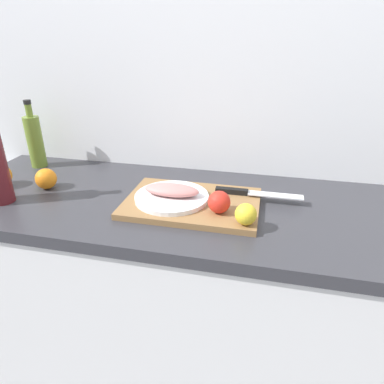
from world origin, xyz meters
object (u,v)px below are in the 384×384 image
at_px(white_plate, 172,197).
at_px(chef_knife, 247,193).
at_px(olive_oil_bottle, 35,140).
at_px(cutting_board, 192,203).
at_px(fish_fillet, 172,190).
at_px(orange_0, 0,176).
at_px(lemon_0, 246,214).

relative_size(white_plate, chef_knife, 0.84).
relative_size(chef_knife, olive_oil_bottle, 1.05).
height_order(cutting_board, fish_fillet, fish_fillet).
xyz_separation_m(olive_oil_bottle, orange_0, (-0.01, -0.22, -0.07)).
height_order(fish_fillet, olive_oil_bottle, olive_oil_bottle).
relative_size(olive_oil_bottle, orange_0, 3.35).
relative_size(white_plate, lemon_0, 3.85).
height_order(fish_fillet, lemon_0, lemon_0).
xyz_separation_m(cutting_board, chef_knife, (0.17, 0.08, 0.02)).
bearing_deg(chef_knife, cutting_board, -154.67).
xyz_separation_m(fish_fillet, chef_knife, (0.24, 0.09, -0.02)).
xyz_separation_m(cutting_board, white_plate, (-0.07, -0.01, 0.02)).
bearing_deg(lemon_0, orange_0, 172.92).
distance_m(lemon_0, olive_oil_bottle, 0.96).
height_order(chef_knife, lemon_0, lemon_0).
bearing_deg(cutting_board, chef_knife, 25.07).
relative_size(cutting_board, lemon_0, 6.89).
height_order(cutting_board, orange_0, orange_0).
xyz_separation_m(cutting_board, olive_oil_bottle, (-0.71, 0.21, 0.10)).
relative_size(fish_fillet, chef_knife, 0.63).
distance_m(cutting_board, white_plate, 0.07).
height_order(chef_knife, olive_oil_bottle, olive_oil_bottle).
bearing_deg(lemon_0, fish_fillet, 156.60).
bearing_deg(lemon_0, olive_oil_bottle, 159.89).
height_order(cutting_board, olive_oil_bottle, olive_oil_bottle).
bearing_deg(white_plate, olive_oil_bottle, 161.19).
relative_size(cutting_board, orange_0, 5.25).
distance_m(white_plate, olive_oil_bottle, 0.69).
height_order(white_plate, fish_fillet, fish_fillet).
bearing_deg(white_plate, fish_fillet, 90.00).
bearing_deg(lemon_0, cutting_board, 148.04).
height_order(cutting_board, white_plate, white_plate).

